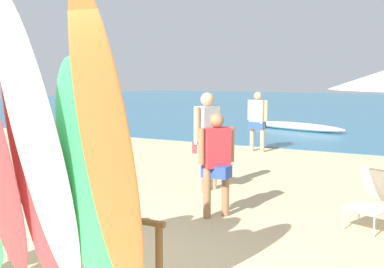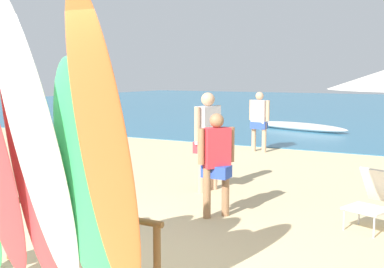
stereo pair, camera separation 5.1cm
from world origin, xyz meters
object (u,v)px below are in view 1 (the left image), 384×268
object	(u,v)px
surfboard_green_4	(89,184)
surfboard_red_2	(31,155)
surfboard_white_3	(39,150)
beach_chair_red	(374,197)
surfboard_orange_5	(108,158)
surfboard_rack	(77,225)
beachgoer_strolling	(257,117)
distant_boat	(297,127)
beachgoer_by_water	(207,135)
beachgoer_midbeach	(217,158)

from	to	relation	value
surfboard_green_4	surfboard_red_2	bearing A→B (deg)	175.04
surfboard_white_3	beach_chair_red	distance (m)	4.43
surfboard_orange_5	beach_chair_red	xyz separation A→B (m)	(1.58, 3.61, -0.95)
surfboard_rack	beachgoer_strolling	xyz separation A→B (m)	(-1.22, 8.41, 0.38)
surfboard_white_3	surfboard_green_4	xyz separation A→B (m)	(0.41, 0.16, -0.29)
surfboard_white_3	surfboard_orange_5	size ratio (longest dim) A/B	1.02
beachgoer_strolling	surfboard_green_4	bearing A→B (deg)	-68.23
surfboard_green_4	surfboard_orange_5	xyz separation A→B (m)	(0.30, -0.11, 0.28)
surfboard_rack	surfboard_red_2	world-z (taller)	surfboard_red_2
distant_boat	beachgoer_by_water	bearing A→B (deg)	-83.09
surfboard_white_3	surfboard_orange_5	world-z (taller)	surfboard_white_3
surfboard_rack	surfboard_red_2	size ratio (longest dim) A/B	0.79
beachgoer_midbeach	distant_boat	size ratio (longest dim) A/B	0.39
surfboard_red_2	beachgoer_midbeach	bearing A→B (deg)	76.91
surfboard_green_4	beach_chair_red	world-z (taller)	surfboard_green_4
distant_boat	surfboard_green_4	bearing A→B (deg)	-81.23
surfboard_red_2	surfboard_white_3	bearing A→B (deg)	-34.96
surfboard_rack	distant_boat	distance (m)	13.85
beachgoer_midbeach	surfboard_orange_5	bearing A→B (deg)	46.08
surfboard_red_2	surfboard_white_3	size ratio (longest dim) A/B	0.92
surfboard_white_3	beachgoer_strolling	size ratio (longest dim) A/B	1.80
beachgoer_by_water	distant_boat	bearing A→B (deg)	20.62
surfboard_rack	surfboard_orange_5	world-z (taller)	surfboard_orange_5
beachgoer_midbeach	beachgoer_strolling	size ratio (longest dim) A/B	0.94
surfboard_orange_5	beachgoer_by_water	distance (m)	4.61
surfboard_red_2	beachgoer_by_water	world-z (taller)	surfboard_red_2
surfboard_orange_5	beach_chair_red	bearing A→B (deg)	66.36
surfboard_rack	beachgoer_by_water	world-z (taller)	beachgoer_by_water
beachgoer_by_water	beach_chair_red	xyz separation A→B (m)	(2.88, -0.80, -0.57)
beachgoer_by_water	distant_boat	xyz separation A→B (m)	(-1.20, 9.87, -0.86)
surfboard_orange_5	beach_chair_red	world-z (taller)	surfboard_orange_5
surfboard_red_2	beachgoer_midbeach	xyz separation A→B (m)	(0.49, 2.96, -0.44)
surfboard_white_3	beachgoer_midbeach	bearing A→B (deg)	89.56
beach_chair_red	distant_boat	world-z (taller)	beach_chair_red
surfboard_orange_5	beachgoer_midbeach	bearing A→B (deg)	98.91
surfboard_rack	beachgoer_midbeach	distance (m)	2.57
surfboard_rack	beach_chair_red	world-z (taller)	beach_chair_red
surfboard_white_3	beach_chair_red	xyz separation A→B (m)	(2.29, 3.66, -0.96)
surfboard_green_4	beachgoer_midbeach	bearing A→B (deg)	88.56
beachgoer_strolling	surfboard_white_3	bearing A→B (deg)	-70.93
beachgoer_midbeach	distant_boat	bearing A→B (deg)	-132.67
surfboard_rack	surfboard_red_2	xyz separation A→B (m)	(-0.13, -0.43, 0.76)
surfboard_red_2	surfboard_green_4	size ratio (longest dim) A/B	1.19
surfboard_rack	distant_boat	bearing A→B (deg)	96.86
surfboard_red_2	beachgoer_midbeach	world-z (taller)	surfboard_red_2
beachgoer_strolling	beach_chair_red	distance (m)	6.47
surfboard_white_3	beach_chair_red	bearing A→B (deg)	61.72
surfboard_rack	distant_boat	world-z (taller)	surfboard_rack
surfboard_orange_5	beachgoer_by_water	bearing A→B (deg)	106.36
surfboard_white_3	surfboard_green_4	world-z (taller)	surfboard_white_3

